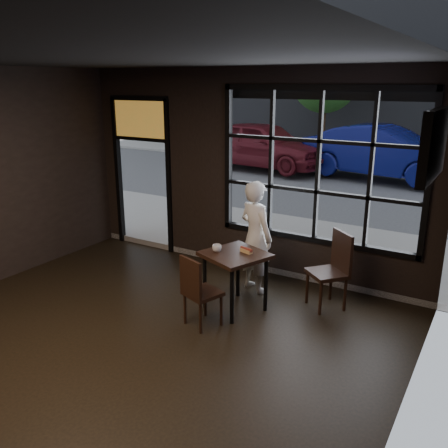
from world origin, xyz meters
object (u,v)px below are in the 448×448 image
Objects in this scene: cafe_table at (235,281)px; navy_car at (383,152)px; chair_near at (203,291)px; man at (256,237)px.

cafe_table is 0.17× the size of navy_car.
chair_near is (-0.13, -0.58, 0.06)m from cafe_table.
man is at bearing -73.90° from chair_near.
chair_near is 10.44m from navy_car.
chair_near is 0.19× the size of navy_car.
chair_near is 1.34m from man.
navy_car is at bearing -66.41° from man.
man is (0.07, 1.29, 0.36)m from chair_near.
cafe_table is at bearing 116.51° from man.
man is 9.15m from navy_car.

